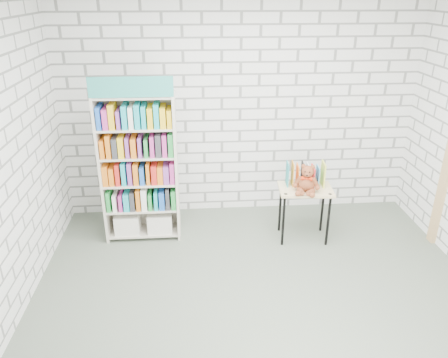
{
  "coord_description": "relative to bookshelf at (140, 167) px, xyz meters",
  "views": [
    {
      "loc": [
        -0.61,
        -3.37,
        2.81
      ],
      "look_at": [
        -0.28,
        0.95,
        0.9
      ],
      "focal_mm": 35.0,
      "sensor_mm": 36.0,
      "label": 1
    }
  ],
  "objects": [
    {
      "name": "bookshelf",
      "position": [
        0.0,
        0.0,
        0.0
      ],
      "size": [
        0.88,
        0.34,
        1.97
      ],
      "color": "beige",
      "rests_on": "ground"
    },
    {
      "name": "teddy_bear",
      "position": [
        1.9,
        -0.3,
        -0.11
      ],
      "size": [
        0.3,
        0.29,
        0.33
      ],
      "color": "maroon",
      "rests_on": "display_table"
    },
    {
      "name": "display_table",
      "position": [
        1.92,
        -0.21,
        -0.33
      ],
      "size": [
        0.65,
        0.47,
        0.66
      ],
      "color": "#D8C181",
      "rests_on": "ground"
    },
    {
      "name": "ground",
      "position": [
        1.23,
        -1.36,
        -0.9
      ],
      "size": [
        4.5,
        4.5,
        0.0
      ],
      "primitive_type": "plane",
      "color": "#525D4E",
      "rests_on": "ground"
    },
    {
      "name": "room_shell",
      "position": [
        1.23,
        -1.36,
        0.88
      ],
      "size": [
        4.52,
        4.02,
        2.81
      ],
      "color": "silver",
      "rests_on": "ground"
    },
    {
      "name": "table_books",
      "position": [
        1.93,
        -0.11,
        -0.11
      ],
      "size": [
        0.44,
        0.22,
        0.26
      ],
      "color": "teal",
      "rests_on": "display_table"
    }
  ]
}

